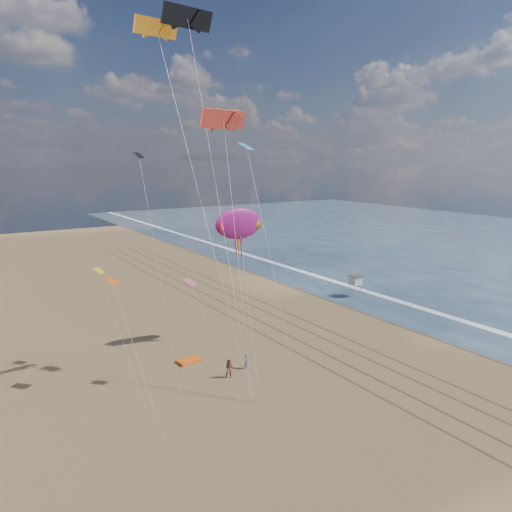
{
  "coord_description": "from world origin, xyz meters",
  "views": [
    {
      "loc": [
        -32.04,
        -21.15,
        20.55
      ],
      "look_at": [
        -1.93,
        26.0,
        9.5
      ],
      "focal_mm": 35.0,
      "sensor_mm": 36.0,
      "label": 1
    }
  ],
  "objects_px": {
    "lifeguard_stand": "(355,280)",
    "kite_flyer_a": "(246,362)",
    "show_kite": "(239,224)",
    "kite_flyer_b": "(229,369)",
    "grounded_kite": "(189,360)"
  },
  "relations": [
    {
      "from": "grounded_kite",
      "to": "kite_flyer_a",
      "type": "relative_size",
      "value": 1.66
    },
    {
      "from": "show_kite",
      "to": "kite_flyer_a",
      "type": "bearing_deg",
      "value": -115.57
    },
    {
      "from": "grounded_kite",
      "to": "kite_flyer_b",
      "type": "height_order",
      "value": "kite_flyer_b"
    },
    {
      "from": "show_kite",
      "to": "kite_flyer_b",
      "type": "relative_size",
      "value": 9.41
    },
    {
      "from": "lifeguard_stand",
      "to": "grounded_kite",
      "type": "distance_m",
      "value": 32.92
    },
    {
      "from": "grounded_kite",
      "to": "kite_flyer_b",
      "type": "bearing_deg",
      "value": -80.25
    },
    {
      "from": "grounded_kite",
      "to": "show_kite",
      "type": "distance_m",
      "value": 15.35
    },
    {
      "from": "kite_flyer_a",
      "to": "kite_flyer_b",
      "type": "distance_m",
      "value": 2.63
    },
    {
      "from": "lifeguard_stand",
      "to": "show_kite",
      "type": "xyz_separation_m",
      "value": [
        -24.31,
        -6.87,
        11.0
      ]
    },
    {
      "from": "grounded_kite",
      "to": "kite_flyer_b",
      "type": "xyz_separation_m",
      "value": [
        1.6,
        -5.58,
        0.79
      ]
    },
    {
      "from": "kite_flyer_b",
      "to": "kite_flyer_a",
      "type": "bearing_deg",
      "value": 53.64
    },
    {
      "from": "lifeguard_stand",
      "to": "kite_flyer_a",
      "type": "height_order",
      "value": "lifeguard_stand"
    },
    {
      "from": "kite_flyer_b",
      "to": "lifeguard_stand",
      "type": "bearing_deg",
      "value": 58.2
    },
    {
      "from": "lifeguard_stand",
      "to": "kite_flyer_a",
      "type": "distance_m",
      "value": 30.77
    },
    {
      "from": "lifeguard_stand",
      "to": "show_kite",
      "type": "distance_m",
      "value": 27.55
    }
  ]
}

